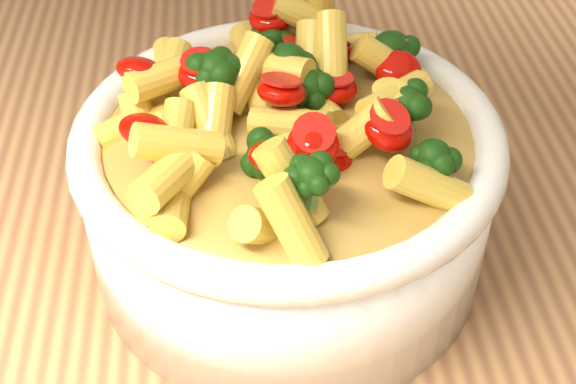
{
  "coord_description": "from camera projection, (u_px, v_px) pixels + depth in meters",
  "views": [
    {
      "loc": [
        -0.1,
        -0.36,
        1.24
      ],
      "look_at": [
        -0.07,
        -0.03,
        0.95
      ],
      "focal_mm": 50.0,
      "sensor_mm": 36.0,
      "label": 1
    }
  ],
  "objects": [
    {
      "name": "table",
      "position": [
        382.0,
        318.0,
        0.57
      ],
      "size": [
        1.2,
        0.8,
        0.9
      ],
      "color": "tan",
      "rests_on": "ground"
    },
    {
      "name": "serving_bowl",
      "position": [
        288.0,
        190.0,
        0.45
      ],
      "size": [
        0.23,
        0.23,
        0.1
      ],
      "color": "white",
      "rests_on": "table"
    },
    {
      "name": "pasta_salad",
      "position": [
        288.0,
        100.0,
        0.41
      ],
      "size": [
        0.18,
        0.18,
        0.04
      ],
      "color": "#FFE150",
      "rests_on": "serving_bowl"
    }
  ]
}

